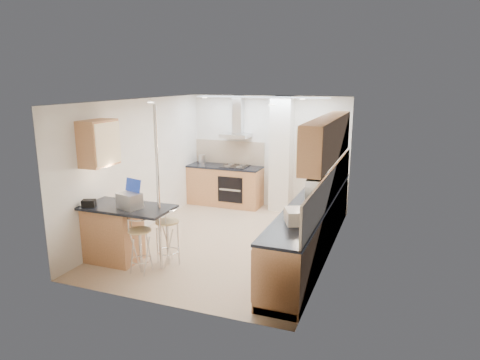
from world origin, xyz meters
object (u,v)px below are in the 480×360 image
at_px(microwave, 320,187).
at_px(bread_bin, 296,216).
at_px(bar_stool_near, 140,245).
at_px(bar_stool_end, 168,236).
at_px(laptop, 130,201).

height_order(microwave, bread_bin, microwave).
xyz_separation_m(bar_stool_near, bread_bin, (2.26, 0.43, 0.57)).
height_order(bar_stool_near, bar_stool_end, bar_stool_end).
bearing_deg(microwave, bar_stool_end, 124.44).
bearing_deg(bread_bin, bar_stool_near, 166.60).
distance_m(microwave, laptop, 3.10).
bearing_deg(laptop, bar_stool_end, 43.58).
relative_size(microwave, bar_stool_near, 0.66).
xyz_separation_m(microwave, bread_bin, (-0.05, -1.47, -0.06)).
relative_size(laptop, bar_stool_end, 0.36).
height_order(microwave, bar_stool_end, microwave).
bearing_deg(bar_stool_near, laptop, 126.28).
height_order(bar_stool_end, bread_bin, bread_bin).
xyz_separation_m(microwave, bar_stool_near, (-2.31, -1.89, -0.64)).
bearing_deg(bar_stool_end, bread_bin, -78.74).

